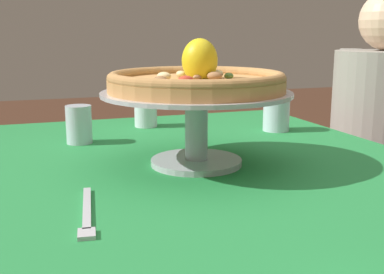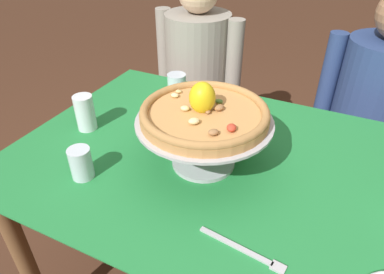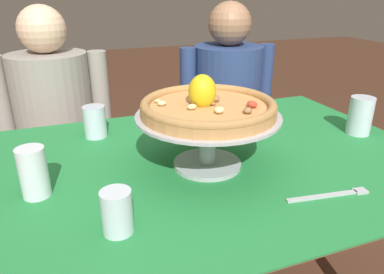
# 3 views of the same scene
# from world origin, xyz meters

# --- Properties ---
(dining_table) EXTENTS (1.28, 0.90, 0.76)m
(dining_table) POSITION_xyz_m (0.00, 0.00, 0.65)
(dining_table) COLOR brown
(dining_table) RESTS_ON ground
(pizza_stand) EXTENTS (0.39, 0.39, 0.15)m
(pizza_stand) POSITION_xyz_m (-0.04, -0.04, 0.86)
(pizza_stand) COLOR #B7B7C1
(pizza_stand) RESTS_ON dining_table
(pizza) EXTENTS (0.36, 0.36, 0.10)m
(pizza) POSITION_xyz_m (-0.04, -0.04, 0.93)
(pizza) COLOR tan
(pizza) RESTS_ON pizza_stand
(water_glass_side_left) EXTENTS (0.07, 0.07, 0.12)m
(water_glass_side_left) POSITION_xyz_m (-0.48, -0.04, 0.81)
(water_glass_side_left) COLOR white
(water_glass_side_left) RESTS_ON dining_table
(water_glass_side_right) EXTENTS (0.08, 0.08, 0.13)m
(water_glass_side_right) POSITION_xyz_m (0.54, -0.00, 0.81)
(water_glass_side_right) COLOR silver
(water_glass_side_right) RESTS_ON dining_table
(water_glass_front_left) EXTENTS (0.06, 0.06, 0.09)m
(water_glass_front_left) POSITION_xyz_m (-0.32, -0.25, 0.80)
(water_glass_front_left) COLOR silver
(water_glass_front_left) RESTS_ON dining_table
(water_glass_back_left) EXTENTS (0.07, 0.07, 0.10)m
(water_glass_back_left) POSITION_xyz_m (-0.30, 0.29, 0.80)
(water_glass_back_left) COLOR silver
(water_glass_back_left) RESTS_ON dining_table
(dinner_fork) EXTENTS (0.21, 0.05, 0.01)m
(dinner_fork) POSITION_xyz_m (0.18, -0.29, 0.76)
(dinner_fork) COLOR #B7B7C1
(dinner_fork) RESTS_ON dining_table
(diner_left) EXTENTS (0.49, 0.35, 1.16)m
(diner_left) POSITION_xyz_m (-0.43, 0.76, 0.55)
(diner_left) COLOR black
(diner_left) RESTS_ON ground
(diner_right) EXTENTS (0.51, 0.38, 1.16)m
(diner_right) POSITION_xyz_m (0.43, 0.80, 0.57)
(diner_right) COLOR black
(diner_right) RESTS_ON ground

